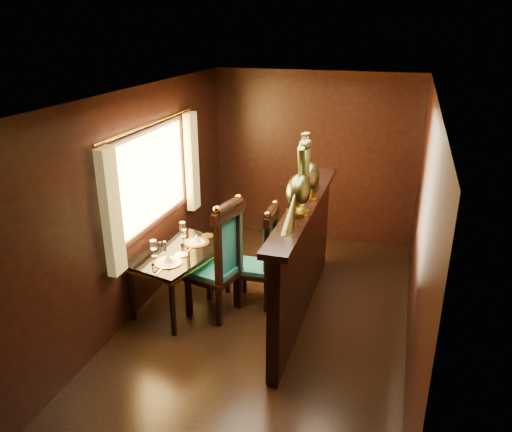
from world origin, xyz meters
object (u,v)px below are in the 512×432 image
Objects in this scene: chair_left at (223,257)px; peacock_left at (299,177)px; dining_table at (180,257)px; peacock_right at (309,164)px; chair_right at (265,254)px.

chair_left is 1.82× the size of peacock_left.
peacock_right is at bearing 27.75° from dining_table.
chair_right is at bearing 58.85° from chair_left.
peacock_right is at bearing 1.91° from chair_right.
dining_table is at bearing -165.54° from peacock_right.
dining_table is at bearing -162.34° from chair_right.
chair_left reaches higher than dining_table.
peacock_right is at bearing 90.00° from peacock_left.
chair_left is at bearing -136.20° from chair_right.
chair_left is at bearing 174.70° from peacock_left.
peacock_right is (0.84, 0.41, 1.00)m from chair_left.
peacock_left reaches higher than dining_table.
chair_left is 0.54m from chair_right.
chair_right is 1.28m from peacock_left.
peacock_left is at bearing -46.34° from chair_right.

